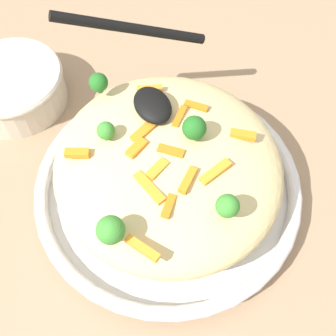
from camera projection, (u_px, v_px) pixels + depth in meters
ground_plane at (168, 195)px, 0.54m from camera, size 2.40×2.40×0.00m
serving_bowl at (168, 187)px, 0.52m from camera, size 0.33×0.33×0.04m
pasta_mound at (168, 165)px, 0.48m from camera, size 0.27×0.26×0.08m
carrot_piece_0 at (243, 135)px, 0.46m from camera, size 0.02×0.03×0.01m
carrot_piece_1 at (169, 152)px, 0.44m from camera, size 0.03×0.03×0.01m
carrot_piece_2 at (143, 132)px, 0.46m from camera, size 0.02×0.03×0.01m
carrot_piece_3 at (77, 153)px, 0.45m from camera, size 0.02×0.03×0.01m
carrot_piece_4 at (150, 89)px, 0.49m from camera, size 0.02×0.03×0.01m
carrot_piece_5 at (137, 148)px, 0.44m from camera, size 0.02×0.03×0.01m
carrot_piece_6 at (188, 180)px, 0.42m from camera, size 0.03×0.03×0.01m
carrot_piece_7 at (157, 169)px, 0.43m from camera, size 0.02×0.03×0.01m
carrot_piece_8 at (149, 188)px, 0.42m from camera, size 0.04×0.02×0.01m
carrot_piece_9 at (169, 206)px, 0.41m from camera, size 0.02×0.02×0.01m
carrot_piece_10 at (143, 248)px, 0.39m from camera, size 0.04×0.02×0.01m
carrot_piece_11 at (215, 172)px, 0.43m from camera, size 0.02×0.04×0.01m
carrot_piece_12 at (179, 117)px, 0.47m from camera, size 0.03×0.03×0.01m
carrot_piece_13 at (196, 106)px, 0.48m from camera, size 0.03×0.03×0.01m
broccoli_floret_0 at (106, 131)px, 0.45m from camera, size 0.02×0.02×0.03m
broccoli_floret_1 at (111, 230)px, 0.38m from camera, size 0.03×0.03×0.03m
broccoli_floret_2 at (227, 206)px, 0.40m from camera, size 0.02×0.02×0.03m
broccoli_floret_3 at (98, 83)px, 0.49m from camera, size 0.02×0.02×0.03m
broccoli_floret_4 at (193, 125)px, 0.44m from camera, size 0.03×0.03×0.03m
serving_spoon at (144, 74)px, 0.47m from camera, size 0.14×0.18×0.09m
companion_bowl at (12, 86)px, 0.60m from camera, size 0.15×0.15×0.06m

